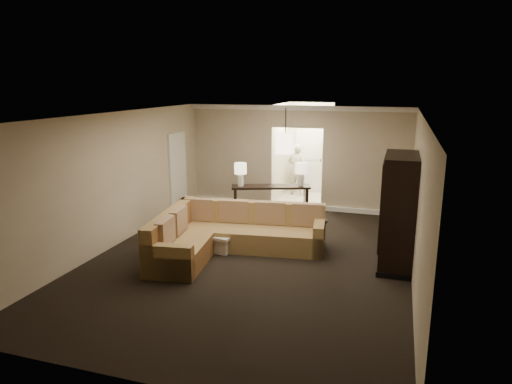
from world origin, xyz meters
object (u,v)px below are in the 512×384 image
(armoire, at_px, (398,213))
(person, at_px, (297,167))
(console_table, at_px, (271,198))
(sectional_sofa, at_px, (227,235))
(coffee_table, at_px, (219,238))
(drink_table, at_px, (317,227))

(armoire, bearing_deg, person, 121.50)
(console_table, xyz_separation_m, person, (0.17, 2.36, 0.42))
(sectional_sofa, distance_m, armoire, 3.35)
(person, bearing_deg, armoire, 130.72)
(coffee_table, xyz_separation_m, console_table, (0.39, 2.63, 0.28))
(console_table, relative_size, drink_table, 3.69)
(sectional_sofa, height_order, drink_table, sectional_sofa)
(person, bearing_deg, console_table, 95.17)
(coffee_table, distance_m, console_table, 2.68)
(person, bearing_deg, sectional_sofa, 96.19)
(sectional_sofa, bearing_deg, armoire, -1.16)
(sectional_sofa, relative_size, coffee_table, 3.14)
(sectional_sofa, relative_size, drink_table, 5.79)
(person, bearing_deg, drink_table, 117.23)
(sectional_sofa, xyz_separation_m, armoire, (3.27, 0.35, 0.64))
(sectional_sofa, xyz_separation_m, drink_table, (1.66, 0.98, 0.03))
(armoire, height_order, drink_table, armoire)
(armoire, relative_size, person, 1.20)
(coffee_table, relative_size, armoire, 0.49)
(sectional_sofa, height_order, armoire, armoire)
(coffee_table, bearing_deg, person, 83.59)
(coffee_table, xyz_separation_m, drink_table, (1.94, 0.74, 0.22))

